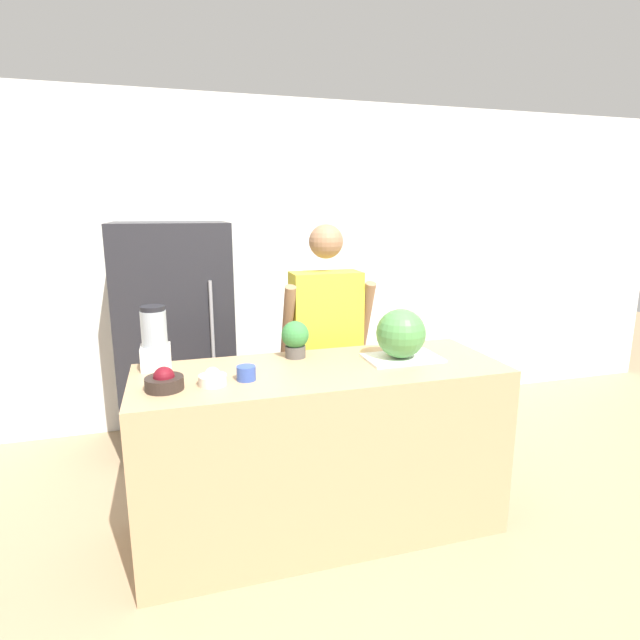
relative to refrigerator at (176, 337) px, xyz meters
The scene contains 12 objects.
ground_plane 1.98m from the refrigerator, 66.14° to the right, with size 14.00×14.00×0.00m, color tan.
wall_back 0.95m from the refrigerator, 27.74° to the left, with size 8.00×0.06×2.60m.
counter_island 1.53m from the refrigerator, 60.71° to the right, with size 1.93×0.70×0.93m.
refrigerator is the anchor object (origin of this frame).
person 1.16m from the refrigerator, 36.30° to the right, with size 0.59×0.26×1.66m.
cutting_board 1.75m from the refrigerator, 46.63° to the right, with size 0.41×0.26×0.01m.
watermelon 1.76m from the refrigerator, 47.26° to the right, with size 0.27×0.27×0.27m.
bowl_cherries 1.41m from the refrigerator, 92.51° to the right, with size 0.18×0.18×0.11m.
bowl_cream 1.41m from the refrigerator, 83.59° to the right, with size 0.13×0.13×0.09m.
bowl_small_blue 1.42m from the refrigerator, 76.91° to the right, with size 0.09×0.09×0.07m.
blender 1.09m from the refrigerator, 95.65° to the right, with size 0.15×0.15×0.33m.
potted_plant 1.26m from the refrigerator, 59.08° to the right, with size 0.15×0.15×0.21m.
Camera 1 is at (-0.72, -2.04, 1.75)m, focal length 28.00 mm.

